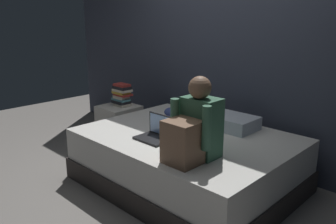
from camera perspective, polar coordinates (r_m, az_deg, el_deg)
name	(u,v)px	position (r m, az deg, el deg)	size (l,w,h in m)	color
ground_plane	(151,187)	(3.45, -2.91, -12.38)	(8.00, 8.00, 0.00)	gray
wall_back	(228,41)	(3.96, 9.89, 11.52)	(5.60, 0.10, 2.70)	#383D4C
bed	(186,160)	(3.40, 3.09, -7.92)	(2.00, 1.50, 0.53)	#332D2B
nightstand	(119,126)	(4.41, -8.08, -2.36)	(0.44, 0.46, 0.53)	beige
person_sitting	(194,128)	(2.68, 4.35, -2.72)	(0.39, 0.44, 0.65)	#38664C
laptop	(156,133)	(3.16, -1.94, -3.53)	(0.32, 0.23, 0.22)	black
pillow	(228,121)	(3.53, 9.98, -1.53)	(0.56, 0.36, 0.13)	silver
book_stack	(122,95)	(4.31, -7.69, 2.82)	(0.24, 0.17, 0.28)	beige
clothes_pile	(180,112)	(3.85, 2.00, -0.01)	(0.36, 0.27, 0.12)	#8E3D47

